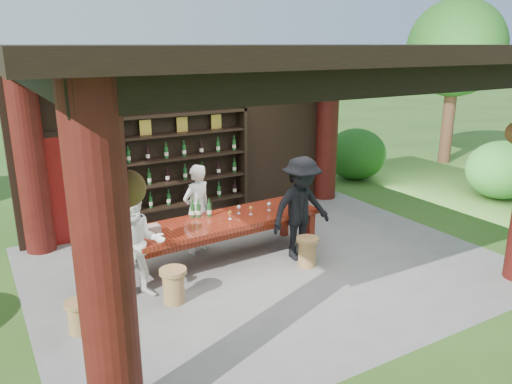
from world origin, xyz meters
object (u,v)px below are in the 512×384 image
wine_shelf (185,170)px  guest_woman (137,246)px  stool_far_left (78,316)px  host (197,209)px  stool_near_right (307,251)px  guest_man (301,209)px  napkin_basket (151,230)px  stool_near_left (174,285)px  tasting_table (212,228)px

wine_shelf → guest_woman: 3.06m
stool_far_left → host: bearing=34.2°
stool_near_right → guest_woman: 2.77m
guest_woman → stool_near_right: bearing=2.9°
stool_near_right → guest_man: bearing=74.5°
guest_man → napkin_basket: 2.48m
host → stool_far_left: bearing=15.5°
stool_near_left → stool_near_right: bearing=0.8°
tasting_table → guest_woman: 1.49m
napkin_basket → wine_shelf: bearing=55.3°
guest_man → guest_woman: bearing=176.9°
guest_woman → napkin_basket: 0.57m
stool_near_left → tasting_table: bearing=41.0°
wine_shelf → stool_far_left: size_ratio=6.06×
guest_man → napkin_basket: bearing=166.5°
stool_near_right → host: 2.02m
stool_near_left → guest_man: bearing=8.6°
wine_shelf → guest_man: size_ratio=1.47×
guest_man → napkin_basket: size_ratio=6.77×
host → napkin_basket: host is taller
stool_near_left → napkin_basket: (-0.02, 0.82, 0.55)m
wine_shelf → guest_woman: bearing=-125.3°
host → wine_shelf: bearing=-123.4°
host → guest_woman: 1.78m
host → napkin_basket: 1.24m
stool_near_left → napkin_basket: 0.99m
wine_shelf → guest_woman: size_ratio=1.62×
stool_far_left → guest_woman: bearing=27.0°
stool_far_left → guest_man: guest_man is taller
stool_near_right → stool_far_left: size_ratio=1.15×
stool_near_right → stool_far_left: stool_near_right is taller
tasting_table → napkin_basket: 1.06m
host → guest_woman: bearing=19.8°
tasting_table → host: 0.61m
tasting_table → guest_woman: (-1.39, -0.52, 0.16)m
stool_near_right → wine_shelf: bearing=108.5°
guest_woman → host: bearing=48.4°
napkin_basket → guest_man: bearing=-10.4°
tasting_table → stool_near_right: (1.31, -0.86, -0.38)m
guest_man → napkin_basket: (-2.44, 0.45, -0.06)m
wine_shelf → napkin_basket: size_ratio=9.97×
wine_shelf → stool_near_right: bearing=-71.5°
host → stool_near_right: bearing=113.4°
napkin_basket → tasting_table: bearing=4.0°
stool_far_left → guest_woman: (0.95, 0.49, 0.58)m
wine_shelf → stool_near_right: (0.94, -2.82, -0.88)m
stool_near_right → napkin_basket: (-2.35, 0.79, 0.56)m
wine_shelf → stool_far_left: wine_shelf is taller
wine_shelf → stool_near_left: size_ratio=5.11×
tasting_table → guest_man: 1.52m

